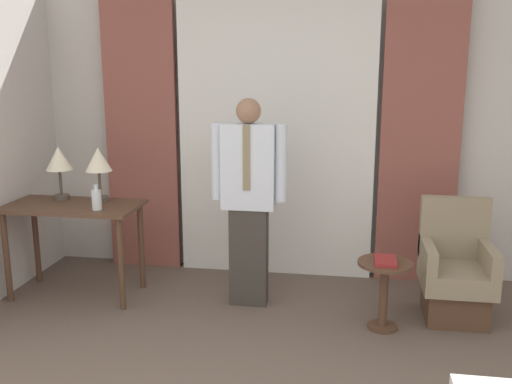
% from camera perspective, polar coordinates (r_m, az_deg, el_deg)
% --- Properties ---
extents(wall_back, '(10.00, 0.06, 2.70)m').
position_cam_1_polar(wall_back, '(5.31, 2.15, 6.32)').
color(wall_back, beige).
rests_on(wall_back, ground_plane).
extents(curtain_sheer_center, '(1.78, 0.06, 2.58)m').
position_cam_1_polar(curtain_sheer_center, '(5.19, 1.97, 5.50)').
color(curtain_sheer_center, white).
rests_on(curtain_sheer_center, ground_plane).
extents(curtain_drape_left, '(0.68, 0.06, 2.58)m').
position_cam_1_polar(curtain_drape_left, '(5.49, -11.37, 5.66)').
color(curtain_drape_left, brown).
rests_on(curtain_drape_left, ground_plane).
extents(curtain_drape_right, '(0.68, 0.06, 2.58)m').
position_cam_1_polar(curtain_drape_right, '(5.19, 16.08, 5.01)').
color(curtain_drape_right, brown).
rests_on(curtain_drape_right, ground_plane).
extents(desk, '(1.11, 0.58, 0.80)m').
position_cam_1_polar(desk, '(5.01, -17.77, -2.62)').
color(desk, '#4C3323').
rests_on(desk, ground_plane).
extents(table_lamp_left, '(0.22, 0.22, 0.46)m').
position_cam_1_polar(table_lamp_left, '(5.14, -19.11, 2.93)').
color(table_lamp_left, '#4C4238').
rests_on(table_lamp_left, desk).
extents(table_lamp_right, '(0.22, 0.22, 0.46)m').
position_cam_1_polar(table_lamp_right, '(4.98, -15.48, 2.88)').
color(table_lamp_right, '#4C4238').
rests_on(table_lamp_right, desk).
extents(bottle_near_edge, '(0.08, 0.08, 0.21)m').
position_cam_1_polar(bottle_near_edge, '(4.73, -15.66, -0.71)').
color(bottle_near_edge, silver).
rests_on(bottle_near_edge, desk).
extents(person, '(0.60, 0.20, 1.68)m').
position_cam_1_polar(person, '(4.54, -0.73, -0.31)').
color(person, '#38332D').
rests_on(person, ground_plane).
extents(armchair, '(0.53, 0.56, 0.92)m').
position_cam_1_polar(armchair, '(4.72, 19.29, -7.86)').
color(armchair, '#4C3323').
rests_on(armchair, ground_plane).
extents(side_table, '(0.40, 0.40, 0.53)m').
position_cam_1_polar(side_table, '(4.36, 12.70, -8.90)').
color(side_table, '#4C3323').
rests_on(side_table, ground_plane).
extents(book, '(0.16, 0.23, 0.03)m').
position_cam_1_polar(book, '(4.28, 12.81, -6.72)').
color(book, maroon).
rests_on(book, side_table).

